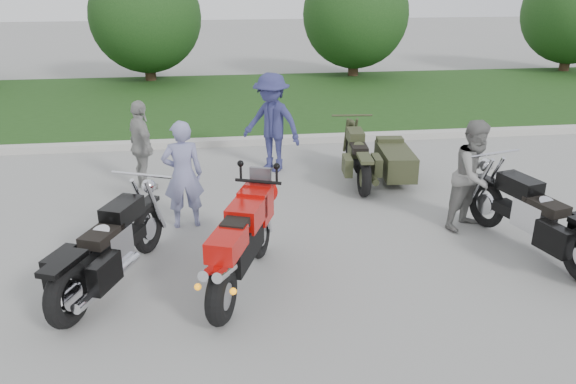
{
  "coord_description": "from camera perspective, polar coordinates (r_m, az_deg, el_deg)",
  "views": [
    {
      "loc": [
        -0.86,
        -6.0,
        3.61
      ],
      "look_at": [
        0.06,
        1.03,
        0.8
      ],
      "focal_mm": 35.0,
      "sensor_mm": 36.0,
      "label": 1
    }
  ],
  "objects": [
    {
      "name": "ground",
      "position": [
        7.06,
        0.62,
        -9.15
      ],
      "size": [
        80.0,
        80.0,
        0.0
      ],
      "primitive_type": "plane",
      "color": "gray",
      "rests_on": "ground"
    },
    {
      "name": "curb",
      "position": [
        12.54,
        -3.21,
        5.21
      ],
      "size": [
        60.0,
        0.3,
        0.15
      ],
      "primitive_type": "cube",
      "color": "#B9B7AE",
      "rests_on": "ground"
    },
    {
      "name": "grass_strip",
      "position": [
        16.56,
        -4.34,
        9.21
      ],
      "size": [
        60.0,
        8.0,
        0.14
      ],
      "primitive_type": "cube",
      "color": "#264E1A",
      "rests_on": "ground"
    },
    {
      "name": "tree_mid_left",
      "position": [
        19.67,
        -14.28,
        16.87
      ],
      "size": [
        3.6,
        3.6,
        4.0
      ],
      "color": "#3F2B1C",
      "rests_on": "ground"
    },
    {
      "name": "tree_mid_right",
      "position": [
        20.15,
        6.87,
        17.45
      ],
      "size": [
        3.6,
        3.6,
        4.0
      ],
      "color": "#3F2B1C",
      "rests_on": "ground"
    },
    {
      "name": "tree_far_right",
      "position": [
        23.4,
        27.04,
        15.93
      ],
      "size": [
        3.6,
        3.6,
        4.0
      ],
      "color": "#3F2B1C",
      "rests_on": "ground"
    },
    {
      "name": "sportbike_red",
      "position": [
        6.67,
        -4.79,
        -5.09
      ],
      "size": [
        0.96,
        2.14,
        1.06
      ],
      "rotation": [
        0.0,
        0.0,
        -0.36
      ],
      "color": "black",
      "rests_on": "ground"
    },
    {
      "name": "cruiser_left",
      "position": [
        7.04,
        -17.87,
        -5.82
      ],
      "size": [
        1.09,
        2.36,
        0.96
      ],
      "rotation": [
        0.0,
        0.0,
        -0.39
      ],
      "color": "black",
      "rests_on": "ground"
    },
    {
      "name": "cruiser_right",
      "position": [
        8.18,
        24.23,
        -2.75
      ],
      "size": [
        0.88,
        2.5,
        0.98
      ],
      "rotation": [
        0.0,
        0.0,
        0.26
      ],
      "color": "black",
      "rests_on": "ground"
    },
    {
      "name": "cruiser_sidecar",
      "position": [
        10.29,
        9.3,
        3.2
      ],
      "size": [
        1.2,
        2.26,
        0.87
      ],
      "rotation": [
        0.0,
        0.0,
        -0.09
      ],
      "color": "black",
      "rests_on": "ground"
    },
    {
      "name": "person_stripe",
      "position": [
        8.37,
        -10.63,
        1.73
      ],
      "size": [
        0.65,
        0.47,
        1.63
      ],
      "primitive_type": "imported",
      "rotation": [
        0.0,
        0.0,
        3.28
      ],
      "color": "#7F82AE",
      "rests_on": "ground"
    },
    {
      "name": "person_grey",
      "position": [
        8.63,
        18.41,
        1.62
      ],
      "size": [
        1.0,
        0.94,
        1.64
      ],
      "primitive_type": "imported",
      "rotation": [
        0.0,
        0.0,
        0.53
      ],
      "color": "gray",
      "rests_on": "ground"
    },
    {
      "name": "person_denim",
      "position": [
        10.63,
        -1.66,
        7.03
      ],
      "size": [
        1.38,
        1.28,
        1.87
      ],
      "primitive_type": "imported",
      "rotation": [
        0.0,
        0.0,
        -0.64
      ],
      "color": "navy",
      "rests_on": "ground"
    },
    {
      "name": "person_back",
      "position": [
        10.03,
        -14.63,
        4.57
      ],
      "size": [
        0.75,
        1.0,
        1.58
      ],
      "primitive_type": "imported",
      "rotation": [
        0.0,
        0.0,
        2.02
      ],
      "color": "#999994",
      "rests_on": "ground"
    }
  ]
}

